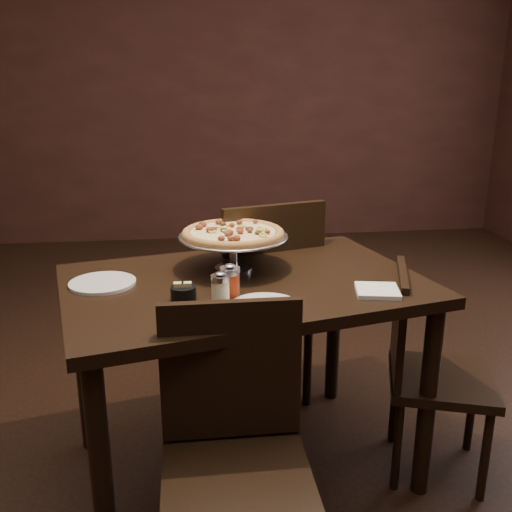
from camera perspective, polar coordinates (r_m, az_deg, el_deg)
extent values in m
cube|color=black|center=(2.56, -2.59, -19.13)|extent=(6.00, 7.00, 0.02)
cube|color=black|center=(5.57, -5.85, 15.93)|extent=(6.00, 0.02, 2.80)
cube|color=black|center=(2.10, -1.19, -2.96)|extent=(1.45, 1.13, 0.04)
cylinder|color=black|center=(1.87, -15.21, -20.36)|extent=(0.06, 0.06, 0.76)
cylinder|color=black|center=(2.23, 16.77, -13.83)|extent=(0.06, 0.06, 0.76)
cylinder|color=black|center=(2.49, -16.89, -10.42)|extent=(0.06, 0.06, 0.76)
cylinder|color=black|center=(2.77, 7.79, -6.91)|extent=(0.06, 0.06, 0.76)
cylinder|color=#B0B0B7|center=(2.21, -2.27, -1.21)|extent=(0.14, 0.14, 0.01)
cylinder|color=#B0B0B7|center=(2.19, -2.29, 0.30)|extent=(0.03, 0.03, 0.11)
cylinder|color=#B0B0B7|center=(2.17, -2.30, 1.80)|extent=(0.10, 0.10, 0.01)
cylinder|color=#A6A6AB|center=(2.17, -2.31, 1.95)|extent=(0.41, 0.41, 0.01)
torus|color=#A6A6AB|center=(2.17, -2.31, 1.98)|extent=(0.42, 0.42, 0.01)
cylinder|color=#A06B30|center=(2.17, -2.31, 2.19)|extent=(0.38, 0.38, 0.01)
torus|color=#A06B30|center=(2.17, -2.31, 2.29)|extent=(0.39, 0.39, 0.03)
cylinder|color=tan|center=(2.17, -2.31, 2.43)|extent=(0.32, 0.32, 0.01)
cylinder|color=#FCF8C4|center=(1.86, -3.58, -3.63)|extent=(0.06, 0.06, 0.08)
cylinder|color=#B0B0B7|center=(1.84, -3.61, -2.22)|extent=(0.06, 0.06, 0.02)
ellipsoid|color=#B0B0B7|center=(1.84, -3.62, -1.76)|extent=(0.03, 0.03, 0.01)
cylinder|color=maroon|center=(1.91, -2.61, -2.98)|extent=(0.06, 0.06, 0.09)
cylinder|color=#B0B0B7|center=(1.89, -2.63, -1.47)|extent=(0.07, 0.07, 0.02)
ellipsoid|color=#B0B0B7|center=(1.88, -2.64, -0.97)|extent=(0.04, 0.04, 0.01)
cylinder|color=black|center=(1.89, -7.27, -3.78)|extent=(0.08, 0.08, 0.05)
cube|color=tan|center=(1.89, -7.72, -3.47)|extent=(0.03, 0.02, 0.06)
cube|color=tan|center=(1.89, -6.95, -3.44)|extent=(0.03, 0.02, 0.06)
cube|color=white|center=(2.00, 12.04, -3.41)|extent=(0.17, 0.17, 0.02)
cylinder|color=silver|center=(2.11, -15.10, -2.62)|extent=(0.24, 0.24, 0.01)
cylinder|color=silver|center=(1.83, 0.89, -5.12)|extent=(0.23, 0.23, 0.01)
cone|color=#B0B0B7|center=(2.06, -0.04, 1.26)|extent=(0.17, 0.17, 0.00)
cylinder|color=black|center=(2.06, -0.04, 1.35)|extent=(0.11, 0.10, 0.02)
cube|color=black|center=(2.73, -0.09, -4.81)|extent=(0.58, 0.58, 0.04)
cube|color=black|center=(2.46, 1.85, -0.46)|extent=(0.46, 0.16, 0.49)
cylinder|color=black|center=(3.06, 1.80, -7.44)|extent=(0.04, 0.04, 0.46)
cylinder|color=black|center=(2.94, -5.01, -8.63)|extent=(0.04, 0.04, 0.46)
cylinder|color=black|center=(2.76, 5.18, -10.42)|extent=(0.04, 0.04, 0.46)
cylinder|color=black|center=(2.62, -2.32, -11.96)|extent=(0.04, 0.04, 0.46)
cube|color=black|center=(1.71, -1.85, -21.76)|extent=(0.42, 0.42, 0.04)
cube|color=black|center=(1.73, -2.53, -11.32)|extent=(0.42, 0.03, 0.44)
cylinder|color=black|center=(1.98, -7.66, -24.00)|extent=(0.04, 0.04, 0.41)
cylinder|color=black|center=(2.00, 3.01, -23.37)|extent=(0.04, 0.04, 0.41)
cube|color=black|center=(2.36, 18.03, -11.70)|extent=(0.49, 0.49, 0.04)
cube|color=black|center=(2.24, 14.11, -6.35)|extent=(0.15, 0.38, 0.41)
cylinder|color=black|center=(2.36, 21.95, -18.03)|extent=(0.03, 0.03, 0.38)
cylinder|color=black|center=(2.62, 20.73, -14.15)|extent=(0.03, 0.03, 0.38)
cylinder|color=black|center=(2.32, 13.95, -17.92)|extent=(0.03, 0.03, 0.38)
cylinder|color=black|center=(2.58, 13.66, -13.97)|extent=(0.03, 0.03, 0.38)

